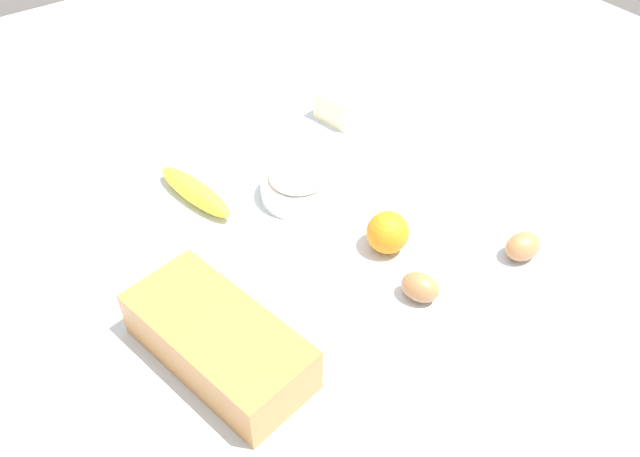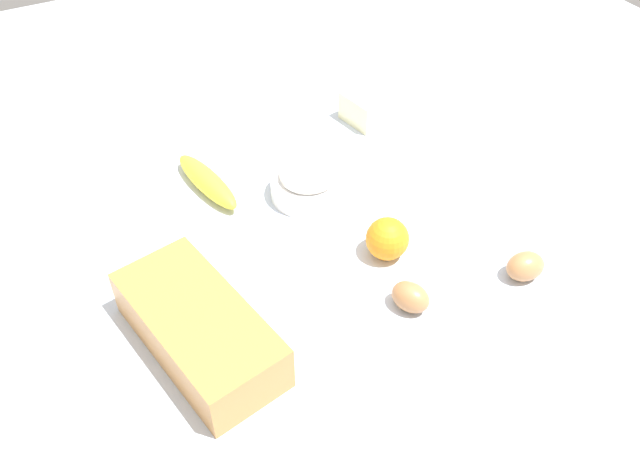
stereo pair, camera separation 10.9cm
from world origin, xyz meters
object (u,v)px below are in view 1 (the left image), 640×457
loaf_pan (218,340)px  butter_block (339,107)px  flour_bowl (298,184)px  banana (195,192)px  orange_fruit (388,232)px  egg_beside_bowl (523,246)px  egg_near_butter (420,287)px

loaf_pan → butter_block: (0.39, -0.51, -0.01)m
flour_bowl → banana: (0.10, 0.16, -0.01)m
loaf_pan → orange_fruit: loaf_pan is taller
loaf_pan → flour_bowl: loaf_pan is taller
flour_bowl → butter_block: flour_bowl is taller
egg_beside_bowl → loaf_pan: bearing=77.6°
butter_block → egg_near_butter: bearing=157.2°
butter_block → orange_fruit: bearing=154.8°
banana → orange_fruit: 0.36m
flour_bowl → orange_fruit: orange_fruit is taller
butter_block → loaf_pan: bearing=127.8°
orange_fruit → butter_block: size_ratio=0.80×
orange_fruit → egg_beside_bowl: (-0.15, -0.17, -0.01)m
orange_fruit → butter_block: (0.36, -0.17, -0.01)m
butter_block → egg_beside_bowl: bearing=179.9°
flour_bowl → egg_beside_bowl: flour_bowl is taller
flour_bowl → banana: size_ratio=0.73×
orange_fruit → egg_near_butter: (-0.11, 0.03, -0.01)m
flour_bowl → banana: bearing=57.4°
orange_fruit → egg_near_butter: size_ratio=1.16×
flour_bowl → egg_near_butter: bearing=-177.3°
flour_bowl → orange_fruit: bearing=-167.5°
flour_bowl → egg_near_butter: flour_bowl is taller
butter_block → banana: bearing=99.1°
egg_near_butter → loaf_pan: bearing=75.6°
banana → butter_block: size_ratio=2.11×
loaf_pan → banana: loaf_pan is taller
loaf_pan → egg_beside_bowl: 0.52m
flour_bowl → egg_beside_bowl: 0.41m
banana → flour_bowl: bearing=-122.6°
flour_bowl → egg_beside_bowl: bearing=-148.4°
egg_near_butter → orange_fruit: bearing=-14.4°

